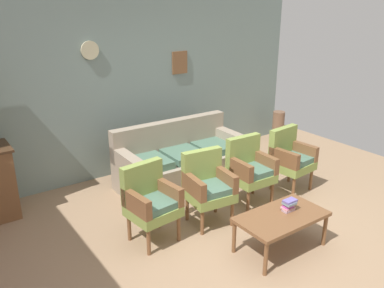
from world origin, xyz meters
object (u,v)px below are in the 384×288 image
at_px(armchair_near_couch_end, 208,185).
at_px(floor_vase_by_wall, 278,127).
at_px(armchair_near_cabinet, 150,200).
at_px(armchair_by_doorway, 250,168).
at_px(book_stack_on_table, 289,205).
at_px(armchair_row_middle, 290,157).
at_px(floral_couch, 180,162).
at_px(coffee_table, 281,219).

xyz_separation_m(armchair_near_couch_end, floor_vase_by_wall, (2.87, 1.54, -0.19)).
bearing_deg(armchair_near_couch_end, armchair_near_cabinet, 175.68).
relative_size(armchair_near_couch_end, armchair_by_doorway, 1.00).
distance_m(armchair_by_doorway, book_stack_on_table, 1.05).
height_order(armchair_by_doorway, armchair_row_middle, same).
bearing_deg(armchair_near_couch_end, floral_couch, 72.52).
bearing_deg(armchair_row_middle, floor_vase_by_wall, 48.05).
height_order(armchair_by_doorway, book_stack_on_table, armchair_by_doorway).
relative_size(floral_couch, book_stack_on_table, 11.78).
relative_size(armchair_by_doorway, armchair_row_middle, 1.00).
bearing_deg(floral_couch, coffee_table, -91.80).
distance_m(floral_couch, armchair_by_doorway, 1.15).
bearing_deg(floor_vase_by_wall, floral_couch, -171.08).
xyz_separation_m(floral_couch, coffee_table, (-0.07, -2.09, 0.05)).
relative_size(armchair_row_middle, floor_vase_by_wall, 1.46).
height_order(armchair_near_cabinet, armchair_near_couch_end, same).
distance_m(armchair_near_couch_end, coffee_table, 0.99).
bearing_deg(floral_couch, armchair_by_doorway, -68.75).
bearing_deg(floral_couch, book_stack_on_table, -87.99).
height_order(armchair_by_doorway, coffee_table, armchair_by_doorway).
height_order(armchair_row_middle, coffee_table, armchair_row_middle).
xyz_separation_m(armchair_near_couch_end, book_stack_on_table, (0.43, -0.91, -0.01)).
bearing_deg(armchair_row_middle, book_stack_on_table, -138.77).
bearing_deg(book_stack_on_table, armchair_by_doorway, 71.21).
distance_m(floral_couch, book_stack_on_table, 2.06).
distance_m(armchair_near_cabinet, armchair_near_couch_end, 0.77).
distance_m(armchair_by_doorway, floor_vase_by_wall, 2.56).
height_order(armchair_near_couch_end, armchair_by_doorway, same).
distance_m(floral_couch, armchair_row_middle, 1.61).
height_order(armchair_row_middle, floor_vase_by_wall, armchair_row_middle).
xyz_separation_m(floral_couch, armchair_by_doorway, (0.41, -1.06, 0.17)).
height_order(armchair_near_couch_end, book_stack_on_table, armchair_near_couch_end).
distance_m(armchair_near_couch_end, floor_vase_by_wall, 3.26).
relative_size(armchair_near_couch_end, book_stack_on_table, 5.46).
relative_size(armchair_near_couch_end, armchair_row_middle, 1.00).
height_order(armchair_near_couch_end, armchair_row_middle, same).
height_order(armchair_near_cabinet, floor_vase_by_wall, armchair_near_cabinet).
distance_m(armchair_near_couch_end, armchair_row_middle, 1.53).
bearing_deg(armchair_by_doorway, armchair_near_cabinet, -178.72).
height_order(floral_couch, armchair_near_couch_end, same).
xyz_separation_m(armchair_by_doorway, armchair_row_middle, (0.75, -0.04, 0.00)).
bearing_deg(armchair_by_doorway, floral_couch, 111.25).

